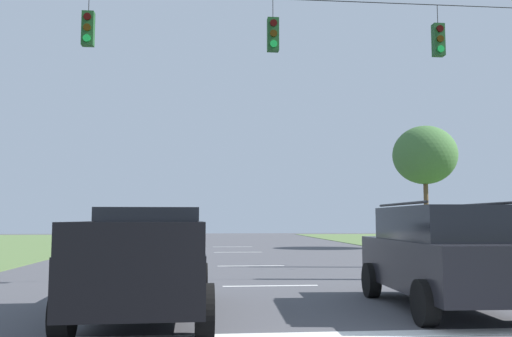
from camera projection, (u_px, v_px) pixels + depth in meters
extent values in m
cube|color=white|center=(318.00, 335.00, 8.05)|extent=(16.00, 0.45, 0.01)
cube|color=white|center=(270.00, 286.00, 13.99)|extent=(2.50, 0.15, 0.01)
cube|color=white|center=(251.00, 266.00, 19.95)|extent=(2.50, 0.15, 0.01)
cube|color=white|center=(238.00, 252.00, 28.12)|extent=(2.50, 0.15, 0.01)
cube|color=white|center=(233.00, 247.00, 33.64)|extent=(2.50, 0.15, 0.01)
cylinder|color=black|center=(89.00, 2.00, 14.70)|extent=(0.02, 0.02, 0.58)
cube|color=#19471E|center=(88.00, 29.00, 14.62)|extent=(0.32, 0.24, 0.95)
cylinder|color=#310503|center=(87.00, 16.00, 14.51)|extent=(0.20, 0.04, 0.20)
cylinder|color=#352203|center=(87.00, 27.00, 14.48)|extent=(0.20, 0.04, 0.20)
cylinder|color=green|center=(87.00, 38.00, 14.46)|extent=(0.20, 0.04, 0.20)
cylinder|color=black|center=(273.00, 9.00, 15.17)|extent=(0.02, 0.02, 0.58)
cube|color=#19471E|center=(273.00, 35.00, 15.10)|extent=(0.32, 0.24, 0.95)
cylinder|color=#310503|center=(274.00, 23.00, 14.98)|extent=(0.20, 0.04, 0.20)
cylinder|color=#352203|center=(274.00, 33.00, 14.96)|extent=(0.20, 0.04, 0.20)
cylinder|color=green|center=(274.00, 44.00, 14.93)|extent=(0.20, 0.04, 0.20)
cylinder|color=black|center=(437.00, 15.00, 15.62)|extent=(0.02, 0.02, 0.58)
cube|color=#19471E|center=(438.00, 40.00, 15.54)|extent=(0.32, 0.24, 0.95)
cylinder|color=#310503|center=(440.00, 29.00, 15.43)|extent=(0.20, 0.04, 0.20)
cylinder|color=#352203|center=(440.00, 39.00, 15.40)|extent=(0.20, 0.04, 0.20)
cylinder|color=green|center=(441.00, 49.00, 15.38)|extent=(0.20, 0.04, 0.20)
cube|color=black|center=(146.00, 270.00, 9.59)|extent=(2.13, 5.45, 0.85)
cube|color=black|center=(150.00, 226.00, 10.31)|extent=(1.89, 1.94, 0.70)
cube|color=black|center=(77.00, 236.00, 8.21)|extent=(0.16, 2.38, 0.45)
cube|color=black|center=(201.00, 236.00, 8.43)|extent=(0.16, 2.38, 0.45)
cube|color=black|center=(130.00, 239.00, 7.03)|extent=(1.96, 0.15, 0.45)
cylinder|color=black|center=(105.00, 283.00, 11.25)|extent=(0.30, 0.81, 0.80)
cylinder|color=black|center=(201.00, 282.00, 11.48)|extent=(0.30, 0.81, 0.80)
cylinder|color=black|center=(63.00, 314.00, 7.62)|extent=(0.30, 0.81, 0.80)
cylinder|color=black|center=(204.00, 311.00, 7.85)|extent=(0.30, 0.81, 0.80)
cube|color=black|center=(443.00, 264.00, 10.47)|extent=(2.13, 4.87, 0.95)
cube|color=black|center=(444.00, 223.00, 10.40)|extent=(1.92, 3.27, 0.65)
cylinder|color=black|center=(401.00, 204.00, 10.38)|extent=(0.15, 2.72, 0.05)
cylinder|color=black|center=(486.00, 204.00, 10.48)|extent=(0.15, 2.72, 0.05)
cylinder|color=black|center=(371.00, 280.00, 11.99)|extent=(0.29, 0.77, 0.76)
cylinder|color=black|center=(456.00, 279.00, 12.10)|extent=(0.29, 0.77, 0.76)
cylinder|color=black|center=(425.00, 303.00, 8.75)|extent=(0.29, 0.77, 0.76)
cube|color=silver|center=(135.00, 239.00, 28.31)|extent=(4.40, 2.06, 0.70)
cube|color=black|center=(135.00, 228.00, 28.37)|extent=(2.20, 1.75, 0.50)
cylinder|color=black|center=(162.00, 245.00, 29.38)|extent=(0.65, 0.26, 0.64)
cylinder|color=black|center=(161.00, 247.00, 27.61)|extent=(0.65, 0.26, 0.64)
cylinder|color=black|center=(109.00, 245.00, 28.94)|extent=(0.65, 0.26, 0.64)
cylinder|color=black|center=(105.00, 247.00, 27.17)|extent=(0.65, 0.26, 0.64)
cylinder|color=brown|center=(426.00, 209.00, 32.08)|extent=(0.28, 0.28, 4.62)
ellipsoid|color=#3F6935|center=(425.00, 155.00, 32.39)|extent=(3.82, 3.82, 3.53)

